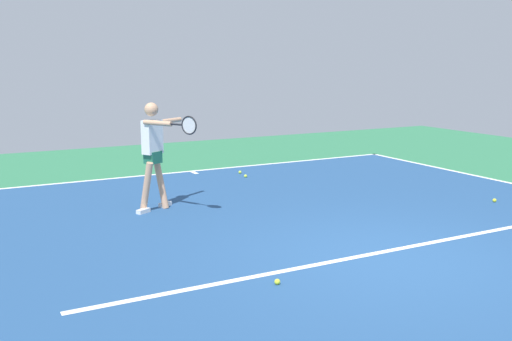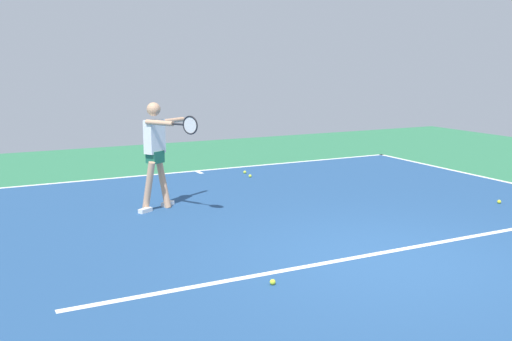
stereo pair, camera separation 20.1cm
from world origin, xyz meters
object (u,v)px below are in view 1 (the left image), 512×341
(tennis_ball_near_service_line, at_px, (246,176))
(tennis_player, at_px, (155,148))
(tennis_ball_by_sideline, at_px, (277,282))
(tennis_ball_by_baseline, at_px, (494,200))
(tennis_ball_near_player, at_px, (240,172))

(tennis_ball_near_service_line, bearing_deg, tennis_player, 34.47)
(tennis_ball_by_sideline, bearing_deg, tennis_ball_by_baseline, -163.72)
(tennis_ball_by_baseline, bearing_deg, tennis_player, -22.82)
(tennis_ball_near_service_line, distance_m, tennis_ball_by_sideline, 6.18)
(tennis_ball_near_service_line, relative_size, tennis_ball_by_sideline, 1.00)
(tennis_player, relative_size, tennis_ball_by_sideline, 27.44)
(tennis_player, bearing_deg, tennis_ball_by_sideline, 61.68)
(tennis_player, bearing_deg, tennis_ball_near_service_line, -175.41)
(tennis_ball_by_baseline, bearing_deg, tennis_ball_near_player, -58.52)
(tennis_ball_by_sideline, bearing_deg, tennis_ball_near_player, -112.94)
(tennis_ball_by_baseline, bearing_deg, tennis_ball_by_sideline, 16.28)
(tennis_ball_near_service_line, height_order, tennis_ball_by_baseline, same)
(tennis_player, height_order, tennis_ball_near_service_line, tennis_player)
(tennis_ball_near_player, bearing_deg, tennis_ball_by_sideline, 67.06)
(tennis_ball_by_sideline, bearing_deg, tennis_player, -88.44)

